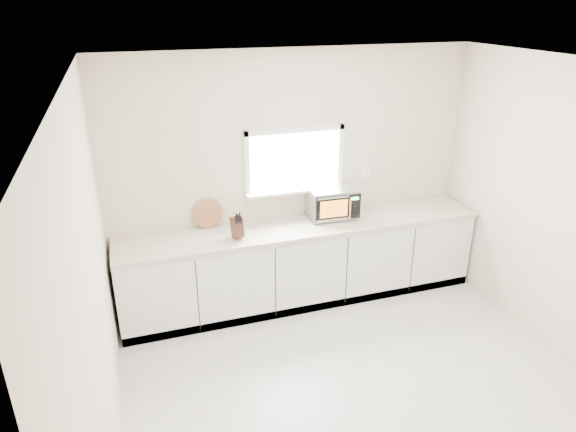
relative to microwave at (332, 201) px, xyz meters
name	(u,v)px	position (x,y,z in m)	size (l,w,h in m)	color
ground	(369,401)	(-0.38, -1.81, -1.10)	(4.00, 4.00, 0.00)	beige
back_wall	(294,176)	(-0.38, 0.18, 0.27)	(4.00, 0.17, 2.70)	beige
cabinets	(302,264)	(-0.38, -0.11, -0.66)	(3.92, 0.60, 0.88)	silver
countertop	(303,226)	(-0.38, -0.12, -0.20)	(3.92, 0.64, 0.04)	beige
microwave	(332,201)	(0.00, 0.00, 0.00)	(0.54, 0.45, 0.34)	black
knife_block	(237,227)	(-1.11, -0.21, -0.06)	(0.12, 0.20, 0.28)	#432118
cutting_board	(208,214)	(-1.34, 0.13, -0.02)	(0.31, 0.31, 0.02)	#A76C40
coffee_grinder	(345,208)	(0.13, -0.07, -0.07)	(0.15, 0.15, 0.21)	#AEB0B5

